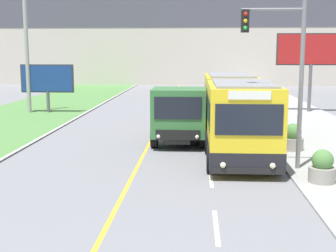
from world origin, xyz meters
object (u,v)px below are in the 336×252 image
Objects in this scene: utility_pole_far at (26,42)px; city_bus at (235,112)px; dump_truck at (179,115)px; planter_round_near at (322,168)px; billboard_large at (311,52)px; traffic_light_mast at (284,63)px; billboard_small at (47,80)px; planter_round_third at (272,122)px; planter_round_far at (264,110)px; planter_round_second at (293,138)px.

city_bus is at bearing -39.90° from utility_pole_far.
planter_round_near is at bearing -53.44° from dump_truck.
dump_truck is 15.22m from billboard_large.
billboard_large is (4.95, 16.84, 0.34)m from traffic_light_mast.
dump_truck is 6.74m from traffic_light_mast.
billboard_large is at bearing 3.83° from billboard_small.
planter_round_near is at bearing -47.09° from utility_pole_far.
traffic_light_mast is 1.11× the size of billboard_large.
planter_round_third is (-0.06, 10.22, 0.00)m from planter_round_near.
planter_round_third is (4.89, 3.55, -0.78)m from dump_truck.
dump_truck is at bearing -47.70° from billboard_small.
dump_truck is at bearing 126.56° from planter_round_near.
planter_round_far is (0.29, 5.11, 0.01)m from planter_round_third.
dump_truck is at bearing 162.65° from planter_round_second.
billboard_small reaches higher than planter_round_second.
billboard_large is 6.21m from planter_round_far.
city_bus is at bearing -105.64° from planter_round_far.
billboard_small is 3.24× the size of planter_round_second.
billboard_large reaches higher than billboard_small.
city_bus reaches higher than planter_round_third.
billboard_small is 22.90m from planter_round_near.
dump_truck is (-2.53, 0.80, -0.27)m from city_bus.
planter_round_second is 5.11m from planter_round_third.
billboard_large is 14.59m from planter_round_second.
billboard_large is at bearing 42.22° from planter_round_far.
city_bus is 9.97× the size of planter_round_second.
billboard_small is at bearing -176.17° from billboard_large.
city_bus is at bearing 112.38° from planter_round_near.
billboard_large is 10.06m from planter_round_third.
planter_round_second is (16.13, -12.19, -4.41)m from utility_pole_far.
traffic_light_mast is 5.32× the size of planter_round_second.
planter_round_third is (16.02, -7.07, -4.44)m from utility_pole_far.
billboard_small is at bearing 153.84° from planter_round_third.
dump_truck is 6.09m from planter_round_third.
planter_round_second is at bearing -37.07° from utility_pole_far.
dump_truck is at bearing -43.67° from utility_pole_far.
billboard_large is (8.87, 12.01, 2.93)m from dump_truck.
planter_round_near is (-3.92, -18.69, -3.72)m from billboard_large.
traffic_light_mast is at bearing -50.90° from dump_truck.
city_bus is 2.67m from dump_truck.
planter_round_second is 1.03× the size of planter_round_far.
utility_pole_far reaches higher than planter_round_second.
planter_round_far is (16.31, -1.96, -4.43)m from utility_pole_far.
dump_truck reaches higher than planter_round_near.
planter_round_second is at bearing -39.80° from billboard_small.
planter_round_second is at bearing -17.23° from city_bus.
billboard_large is 19.45m from planter_round_near.
utility_pole_far reaches higher than planter_round_near.
dump_truck is 5.29m from planter_round_second.
billboard_small is 3.45× the size of planter_round_near.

